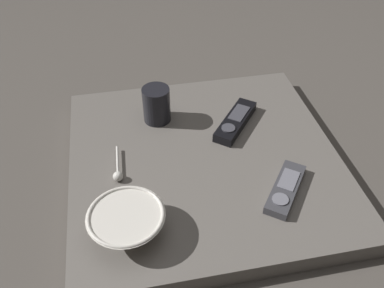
{
  "coord_description": "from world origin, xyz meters",
  "views": [
    {
      "loc": [
        0.18,
        0.73,
        0.77
      ],
      "look_at": [
        0.03,
        -0.03,
        0.07
      ],
      "focal_mm": 38.8,
      "sensor_mm": 36.0,
      "label": 1
    }
  ],
  "objects_px": {
    "coffee_mug": "(157,105)",
    "teaspoon": "(118,173)",
    "cereal_bowl": "(127,222)",
    "tv_remote_near": "(285,189)",
    "tv_remote_far": "(235,121)"
  },
  "relations": [
    {
      "from": "coffee_mug",
      "to": "teaspoon",
      "type": "height_order",
      "value": "coffee_mug"
    },
    {
      "from": "coffee_mug",
      "to": "cereal_bowl",
      "type": "bearing_deg",
      "value": 73.28
    },
    {
      "from": "cereal_bowl",
      "to": "tv_remote_near",
      "type": "xyz_separation_m",
      "value": [
        -0.36,
        -0.04,
        -0.02
      ]
    },
    {
      "from": "tv_remote_near",
      "to": "tv_remote_far",
      "type": "height_order",
      "value": "tv_remote_far"
    },
    {
      "from": "tv_remote_near",
      "to": "coffee_mug",
      "type": "bearing_deg",
      "value": -52.14
    },
    {
      "from": "cereal_bowl",
      "to": "coffee_mug",
      "type": "xyz_separation_m",
      "value": [
        -0.11,
        -0.37,
        0.01
      ]
    },
    {
      "from": "cereal_bowl",
      "to": "tv_remote_far",
      "type": "bearing_deg",
      "value": -136.38
    },
    {
      "from": "tv_remote_near",
      "to": "tv_remote_far",
      "type": "distance_m",
      "value": 0.26
    },
    {
      "from": "coffee_mug",
      "to": "tv_remote_near",
      "type": "xyz_separation_m",
      "value": [
        -0.25,
        0.32,
        -0.04
      ]
    },
    {
      "from": "cereal_bowl",
      "to": "coffee_mug",
      "type": "relative_size",
      "value": 1.61
    },
    {
      "from": "teaspoon",
      "to": "tv_remote_near",
      "type": "distance_m",
      "value": 0.39
    },
    {
      "from": "tv_remote_near",
      "to": "tv_remote_far",
      "type": "relative_size",
      "value": 0.93
    },
    {
      "from": "tv_remote_near",
      "to": "cereal_bowl",
      "type": "bearing_deg",
      "value": 6.88
    },
    {
      "from": "cereal_bowl",
      "to": "teaspoon",
      "type": "relative_size",
      "value": 1.39
    },
    {
      "from": "cereal_bowl",
      "to": "tv_remote_far",
      "type": "distance_m",
      "value": 0.43
    }
  ]
}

